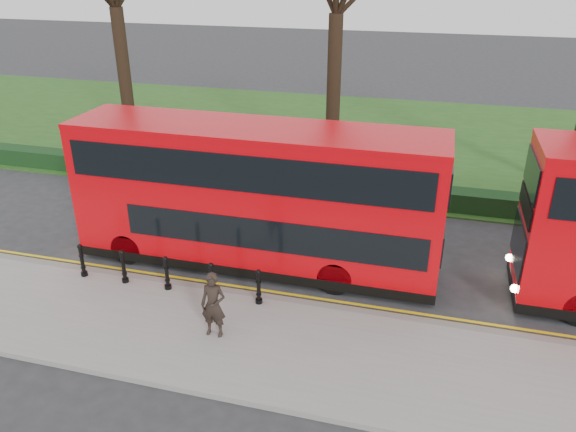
% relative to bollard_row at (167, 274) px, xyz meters
% --- Properties ---
extents(ground, '(120.00, 120.00, 0.00)m').
position_rel_bollard_row_xyz_m(ground, '(0.50, 1.35, -0.65)').
color(ground, '#28282B').
rests_on(ground, ground).
extents(pavement, '(60.00, 4.00, 0.15)m').
position_rel_bollard_row_xyz_m(pavement, '(0.50, -1.65, -0.57)').
color(pavement, gray).
rests_on(pavement, ground).
extents(kerb, '(60.00, 0.25, 0.16)m').
position_rel_bollard_row_xyz_m(kerb, '(0.50, 0.35, -0.57)').
color(kerb, slate).
rests_on(kerb, ground).
extents(grass_verge, '(60.00, 18.00, 0.06)m').
position_rel_bollard_row_xyz_m(grass_verge, '(0.50, 16.35, -0.62)').
color(grass_verge, '#224918').
rests_on(grass_verge, ground).
extents(hedge, '(60.00, 0.90, 0.80)m').
position_rel_bollard_row_xyz_m(hedge, '(0.50, 8.15, -0.25)').
color(hedge, black).
rests_on(hedge, ground).
extents(yellow_line_outer, '(60.00, 0.10, 0.01)m').
position_rel_bollard_row_xyz_m(yellow_line_outer, '(0.50, 0.65, -0.64)').
color(yellow_line_outer, yellow).
rests_on(yellow_line_outer, ground).
extents(yellow_line_inner, '(60.00, 0.10, 0.01)m').
position_rel_bollard_row_xyz_m(yellow_line_inner, '(0.50, 0.85, -0.64)').
color(yellow_line_inner, yellow).
rests_on(yellow_line_inner, ground).
extents(bollard_row, '(5.64, 0.15, 1.00)m').
position_rel_bollard_row_xyz_m(bollard_row, '(0.00, 0.00, 0.00)').
color(bollard_row, black).
rests_on(bollard_row, pavement).
extents(bus_lead, '(11.10, 2.55, 4.42)m').
position_rel_bollard_row_xyz_m(bus_lead, '(1.90, 2.39, 1.57)').
color(bus_lead, red).
rests_on(bus_lead, ground).
extents(pedestrian, '(0.65, 0.44, 1.76)m').
position_rel_bollard_row_xyz_m(pedestrian, '(2.11, -1.63, 0.38)').
color(pedestrian, black).
rests_on(pedestrian, pavement).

